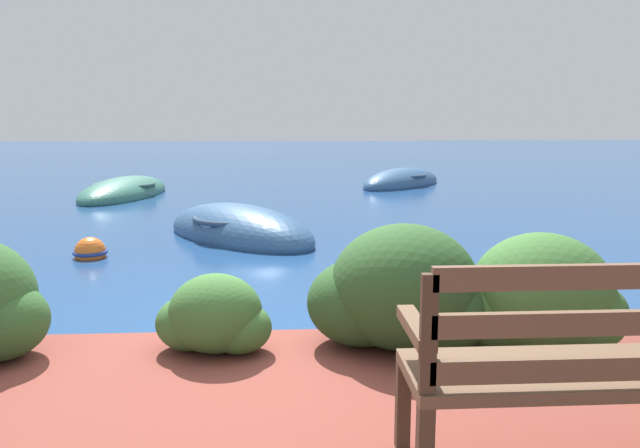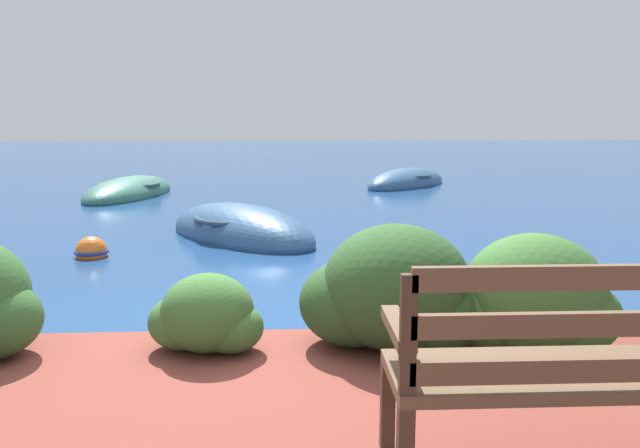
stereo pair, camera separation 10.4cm
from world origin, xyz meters
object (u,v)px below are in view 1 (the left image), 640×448
at_px(rowboat_nearest, 239,233).
at_px(park_bench, 594,363).
at_px(rowboat_far, 402,183).
at_px(mooring_buoy, 90,252).
at_px(rowboat_mid, 124,193).

bearing_deg(rowboat_nearest, park_bench, 156.13).
relative_size(rowboat_far, mooring_buoy, 7.48).
xyz_separation_m(park_bench, mooring_buoy, (-3.53, 5.19, -0.64)).
xyz_separation_m(rowboat_far, mooring_buoy, (-5.24, -7.62, 0.00)).
height_order(rowboat_mid, mooring_buoy, rowboat_mid).
bearing_deg(rowboat_mid, mooring_buoy, 20.32).
height_order(rowboat_far, mooring_buoy, rowboat_far).
xyz_separation_m(park_bench, rowboat_nearest, (-1.83, 6.35, -0.63)).
distance_m(rowboat_mid, mooring_buoy, 6.08).
bearing_deg(mooring_buoy, rowboat_nearest, 34.36).
bearing_deg(rowboat_far, rowboat_mid, 144.88).
bearing_deg(rowboat_far, park_bench, -147.27).
bearing_deg(rowboat_far, mooring_buoy, -174.19).
bearing_deg(park_bench, rowboat_far, 84.70).
xyz_separation_m(rowboat_nearest, rowboat_far, (3.54, 6.46, -0.01)).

